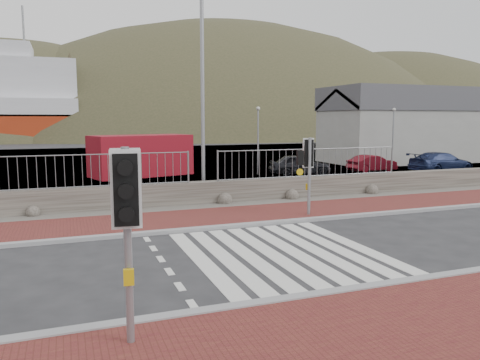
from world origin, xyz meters
name	(u,v)px	position (x,y,z in m)	size (l,w,h in m)	color
ground	(282,252)	(0.00, 0.00, 0.00)	(220.00, 220.00, 0.00)	#28282B
sidewalk_near	(422,335)	(0.00, -5.00, 0.04)	(40.00, 4.00, 0.08)	brown
sidewalk_far	(225,217)	(0.00, 4.50, 0.04)	(40.00, 3.00, 0.08)	brown
kerb_near	(349,291)	(0.00, -3.00, 0.05)	(40.00, 0.25, 0.12)	gray
kerb_far	(240,226)	(0.00, 3.00, 0.05)	(40.00, 0.25, 0.12)	gray
zebra_crossing	(282,252)	(0.00, 0.00, 0.01)	(4.62, 5.60, 0.01)	silver
gravel_strip	(208,207)	(0.00, 6.50, 0.03)	(40.00, 1.50, 0.06)	#59544C
stone_wall	(202,193)	(0.00, 7.30, 0.45)	(40.00, 0.60, 0.90)	#4A433C
railing	(203,159)	(0.00, 7.15, 1.82)	(18.07, 0.07, 1.22)	gray
quay	(132,161)	(0.00, 27.90, 0.00)	(120.00, 40.00, 0.50)	#4C4C4F
water	(100,142)	(0.00, 62.90, 0.00)	(220.00, 50.00, 0.05)	#3F4C54
harbor_building	(402,125)	(20.00, 19.90, 2.93)	(12.20, 6.20, 5.80)	#9E9E99
hills_backdrop	(129,245)	(6.74, 87.90, -23.05)	(254.00, 90.00, 100.00)	#373922
traffic_signal_near	(127,205)	(-4.26, -3.70, 2.14)	(0.45, 0.31, 2.98)	gray
traffic_signal_far	(309,160)	(2.76, 3.69, 1.99)	(0.67, 0.29, 2.74)	gray
streetlight	(206,78)	(0.43, 8.08, 5.00)	(1.89, 0.41, 8.89)	gray
shipping_container	(141,155)	(-0.80, 17.71, 1.21)	(5.81, 2.42, 2.42)	maroon
car_a	(300,165)	(8.25, 14.66, 0.63)	(1.49, 3.71, 1.26)	black
car_b	(372,163)	(13.40, 14.57, 0.54)	(1.15, 3.30, 1.09)	#5B0D16
car_c	(441,162)	(17.23, 12.69, 0.65)	(1.82, 4.48, 1.30)	#162046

